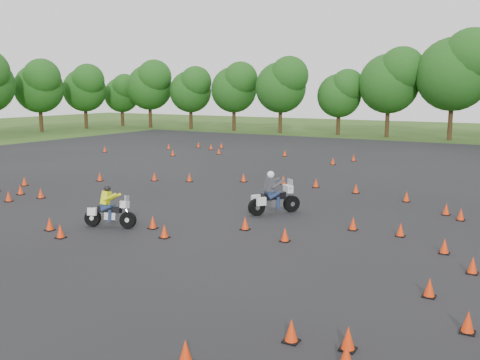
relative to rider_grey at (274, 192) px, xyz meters
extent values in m
plane|color=#2D5119|center=(-1.69, -3.80, -0.88)|extent=(140.00, 140.00, 0.00)
plane|color=black|center=(-1.69, 2.20, -0.87)|extent=(62.00, 62.00, 0.00)
cone|color=#F0340A|center=(-14.81, 13.02, -0.65)|extent=(0.26, 0.26, 0.45)
cone|color=#F0340A|center=(-9.10, 3.74, -0.65)|extent=(0.26, 0.26, 0.45)
cone|color=#F0340A|center=(5.17, -9.74, -0.65)|extent=(0.26, 0.26, 0.45)
cone|color=#F0340A|center=(-7.28, 4.46, -0.65)|extent=(0.26, 0.26, 0.45)
cone|color=#F0340A|center=(-10.61, -2.57, -0.65)|extent=(0.26, 0.26, 0.45)
cone|color=#F0340A|center=(-14.62, 17.96, -0.65)|extent=(0.26, 0.26, 0.45)
cone|color=#F0340A|center=(-0.71, 6.24, -0.65)|extent=(0.26, 0.26, 0.45)
cone|color=#F0340A|center=(-5.74, -6.27, -0.65)|extent=(0.26, 0.26, 0.45)
cone|color=#F0340A|center=(-20.92, 12.27, -0.65)|extent=(0.26, 0.26, 0.45)
cone|color=#F0340A|center=(-2.74, -4.26, -0.65)|extent=(0.26, 0.26, 0.45)
cone|color=#F0340A|center=(1.53, 5.74, -0.65)|extent=(0.26, 0.26, 0.45)
cone|color=#F0340A|center=(6.25, -9.50, -0.65)|extent=(0.26, 0.26, 0.45)
cone|color=#F0340A|center=(-2.21, 16.92, -0.65)|extent=(0.26, 0.26, 0.45)
cone|color=#F0340A|center=(-14.49, 19.36, -0.65)|extent=(0.26, 0.26, 0.45)
cone|color=#F0340A|center=(-11.27, -3.77, -0.65)|extent=(0.26, 0.26, 0.45)
cone|color=#F0340A|center=(6.02, 3.18, -0.65)|extent=(0.26, 0.26, 0.45)
cone|color=#F0340A|center=(8.14, -7.58, -0.65)|extent=(0.26, 0.26, 0.45)
cone|color=#F0340A|center=(-16.40, 18.73, -0.65)|extent=(0.26, 0.26, 0.45)
cone|color=#F0340A|center=(-4.65, -6.77, -0.65)|extent=(0.26, 0.26, 0.45)
cone|color=#F0340A|center=(-2.84, 14.54, -0.65)|extent=(0.26, 0.26, 0.45)
cone|color=#F0340A|center=(-13.96, -0.80, -0.65)|extent=(0.26, 0.26, 0.45)
cone|color=#F0340A|center=(3.54, -0.89, -0.65)|extent=(0.26, 0.26, 0.45)
cone|color=#F0340A|center=(-4.72, 5.88, -0.65)|extent=(0.26, 0.26, 0.45)
cone|color=#F0340A|center=(-1.63, -5.02, -0.65)|extent=(0.26, 0.26, 0.45)
cone|color=#F0340A|center=(-12.37, 15.59, -0.65)|extent=(0.26, 0.26, 0.45)
cone|color=#F0340A|center=(2.06, -3.40, -0.65)|extent=(0.26, 0.26, 0.45)
cone|color=#F0340A|center=(-17.86, 16.52, -0.65)|extent=(0.26, 0.26, 0.45)
cone|color=#F0340A|center=(6.82, -2.18, -0.65)|extent=(0.26, 0.26, 0.45)
cone|color=#F0340A|center=(6.66, 2.51, -0.65)|extent=(0.26, 0.26, 0.45)
cone|color=#F0340A|center=(4.08, 4.98, -0.65)|extent=(0.26, 0.26, 0.45)
cone|color=#F0340A|center=(-11.62, 2.21, -0.65)|extent=(0.26, 0.26, 0.45)
cone|color=#F0340A|center=(-7.49, 17.01, -0.65)|extent=(0.26, 0.26, 0.45)
cone|color=#F0340A|center=(7.08, -5.97, -0.65)|extent=(0.26, 0.26, 0.45)
cone|color=#F0340A|center=(-2.51, 6.20, -0.65)|extent=(0.26, 0.26, 0.45)
cone|color=#F0340A|center=(3.86, -11.49, -0.65)|extent=(0.26, 0.26, 0.45)
cone|color=#F0340A|center=(0.21, -2.76, -0.65)|extent=(0.26, 0.26, 0.45)
cone|color=#F0340A|center=(6.43, -10.17, -0.65)|extent=(0.26, 0.26, 0.45)
cone|color=#F0340A|center=(7.78, -3.68, -0.65)|extent=(0.26, 0.26, 0.45)
cone|color=#F0340A|center=(5.20, -0.89, -0.65)|extent=(0.26, 0.26, 0.45)
cone|color=#F0340A|center=(-12.15, -2.46, -0.65)|extent=(0.26, 0.26, 0.45)
camera|label=1|loc=(9.19, -18.81, 4.07)|focal=40.00mm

